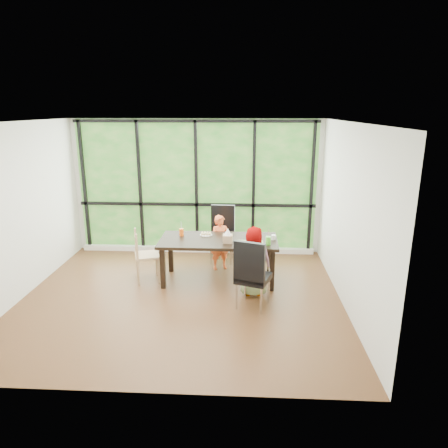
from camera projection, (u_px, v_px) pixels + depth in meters
The scene contains 23 objects.
ground at pixel (182, 297), 6.42m from camera, with size 5.00×5.00×0.00m, color black.
back_wall at pixel (197, 187), 8.22m from camera, with size 5.00×5.00×0.00m, color silver.
foliage_backdrop at pixel (197, 187), 8.20m from camera, with size 4.80×0.02×2.65m, color #1A5017.
window_mullions at pixel (196, 188), 8.16m from camera, with size 4.80×0.06×2.65m, color black, non-canonical shape.
window_sill at pixel (197, 249), 8.48m from camera, with size 4.80×0.12×0.10m, color silver.
dining_table at pixel (219, 260), 6.96m from camera, with size 1.99×0.93×0.75m, color black.
chair_window_leather at pixel (222, 235), 7.82m from camera, with size 0.46×0.46×1.08m, color black.
chair_interior_leather at pixel (253, 273), 5.99m from camera, with size 0.46×0.46×1.08m, color black.
chair_end_beech at pixel (147, 255), 6.97m from camera, with size 0.42×0.40×0.90m, color tan.
child_toddler at pixel (220, 242), 7.46m from camera, with size 0.37×0.25×1.02m, color orange.
child_older at pixel (253, 262), 6.38m from camera, with size 0.55×0.36×1.12m, color gray.
placemat at pixel (250, 243), 6.66m from camera, with size 0.42×0.31×0.01m, color tan.
plate_far at pixel (206, 235), 7.08m from camera, with size 0.21×0.21×0.01m, color white.
plate_near at pixel (252, 244), 6.62m from camera, with size 0.24×0.24×0.01m, color white.
orange_cup at pixel (181, 232), 7.05m from camera, with size 0.08×0.08×0.12m, color #FF6213.
green_cup at pixel (268, 241), 6.58m from camera, with size 0.09×0.09×0.14m, color #58D336.
white_mug at pixel (273, 237), 6.84m from camera, with size 0.08×0.08×0.08m, color white.
tissue_box at pixel (228, 239), 6.67m from camera, with size 0.16×0.16×0.13m, color tan.
crepe_rolls_far at pixel (206, 233), 7.08m from camera, with size 0.20×0.12×0.04m, color tan, non-canonical shape.
crepe_rolls_near at pixel (252, 242), 6.61m from camera, with size 0.10×0.12×0.04m, color tan, non-canonical shape.
straw_white at pixel (181, 227), 7.02m from camera, with size 0.01×0.01×0.20m, color white.
straw_pink at pixel (268, 234), 6.55m from camera, with size 0.01×0.01×0.20m, color pink.
tissue at pixel (228, 232), 6.64m from camera, with size 0.12×0.12×0.11m, color white.
Camera 1 is at (0.99, -5.81, 2.88)m, focal length 32.52 mm.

